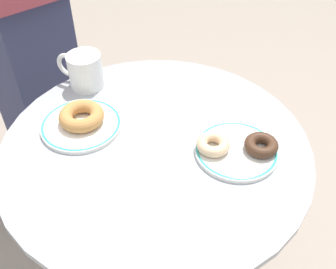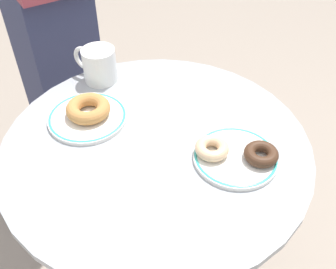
% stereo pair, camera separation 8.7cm
% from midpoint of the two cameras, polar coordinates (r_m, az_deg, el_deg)
% --- Properties ---
extents(cafe_table, '(0.71, 0.71, 0.75)m').
position_cam_midpoint_polar(cafe_table, '(1.07, -3.98, -9.91)').
color(cafe_table, '#999EA3').
rests_on(cafe_table, ground).
extents(plate_left, '(0.19, 0.19, 0.01)m').
position_cam_midpoint_polar(plate_left, '(0.97, -15.00, 1.27)').
color(plate_left, white).
rests_on(plate_left, cafe_table).
extents(plate_right, '(0.19, 0.19, 0.01)m').
position_cam_midpoint_polar(plate_right, '(0.88, 7.08, -2.41)').
color(plate_right, white).
rests_on(plate_right, cafe_table).
extents(donut_old_fashioned, '(0.11, 0.11, 0.03)m').
position_cam_midpoint_polar(donut_old_fashioned, '(0.96, -14.99, 2.51)').
color(donut_old_fashioned, '#BC7F42').
rests_on(donut_old_fashioned, plate_left).
extents(donut_chocolate, '(0.09, 0.09, 0.02)m').
position_cam_midpoint_polar(donut_chocolate, '(0.88, 10.62, -1.64)').
color(donut_chocolate, '#422819').
rests_on(donut_chocolate, plate_right).
extents(donut_glazed, '(0.10, 0.10, 0.02)m').
position_cam_midpoint_polar(donut_glazed, '(0.87, 3.70, -1.52)').
color(donut_glazed, '#E0B789').
rests_on(donut_glazed, plate_right).
extents(coffee_mug, '(0.13, 0.09, 0.09)m').
position_cam_midpoint_polar(coffee_mug, '(1.08, -14.35, 8.90)').
color(coffee_mug, white).
rests_on(coffee_mug, cafe_table).
extents(person_figure, '(0.46, 0.45, 1.69)m').
position_cam_midpoint_polar(person_figure, '(1.41, -23.31, 16.52)').
color(person_figure, '#2D3351').
rests_on(person_figure, ground).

